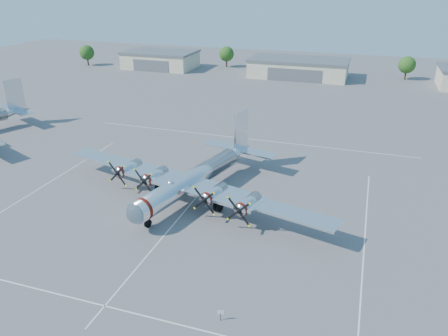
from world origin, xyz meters
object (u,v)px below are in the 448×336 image
(hangar_west, at_px, (161,59))
(main_bomber_b29, at_px, (196,196))
(tree_west, at_px, (227,54))
(hangar_center, at_px, (299,68))
(info_placard, at_px, (220,314))
(tree_far_west, at_px, (87,53))
(tree_east, at_px, (407,65))

(hangar_west, distance_m, main_bomber_b29, 92.73)
(hangar_west, bearing_deg, tree_west, 21.89)
(tree_west, bearing_deg, hangar_center, -17.82)
(tree_west, xyz_separation_m, info_placard, (35.55, -110.39, -3.47))
(hangar_center, xyz_separation_m, tree_far_west, (-70.00, -3.96, 1.51))
(tree_far_west, bearing_deg, tree_east, 5.71)
(hangar_center, bearing_deg, tree_east, 11.38)
(tree_west, bearing_deg, info_placard, -72.15)
(hangar_center, bearing_deg, hangar_west, 180.00)
(tree_far_west, distance_m, main_bomber_b29, 104.14)
(hangar_west, distance_m, info_placard, 116.47)
(tree_east, bearing_deg, main_bomber_b29, -109.12)
(hangar_center, xyz_separation_m, info_placard, (10.55, -102.36, -1.96))
(hangar_west, relative_size, tree_east, 3.40)
(tree_west, distance_m, tree_east, 55.04)
(hangar_center, relative_size, main_bomber_b29, 0.70)
(main_bomber_b29, xyz_separation_m, info_placard, (10.79, -21.19, 0.75))
(main_bomber_b29, bearing_deg, hangar_center, 104.15)
(hangar_center, height_order, tree_far_west, tree_far_west)
(main_bomber_b29, bearing_deg, info_placard, -48.70)
(tree_west, xyz_separation_m, main_bomber_b29, (24.76, -89.20, -4.22))
(tree_east, height_order, main_bomber_b29, tree_east)
(tree_east, distance_m, main_bomber_b29, 92.39)
(tree_east, relative_size, main_bomber_b29, 0.16)
(hangar_west, distance_m, tree_west, 21.61)
(tree_west, height_order, main_bomber_b29, tree_west)
(hangar_west, relative_size, info_placard, 21.07)
(hangar_center, relative_size, tree_west, 4.31)
(hangar_west, xyz_separation_m, tree_west, (20.00, 8.04, 1.51))
(tree_far_west, height_order, tree_east, same)
(tree_west, distance_m, main_bomber_b29, 92.67)
(tree_west, height_order, tree_east, same)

